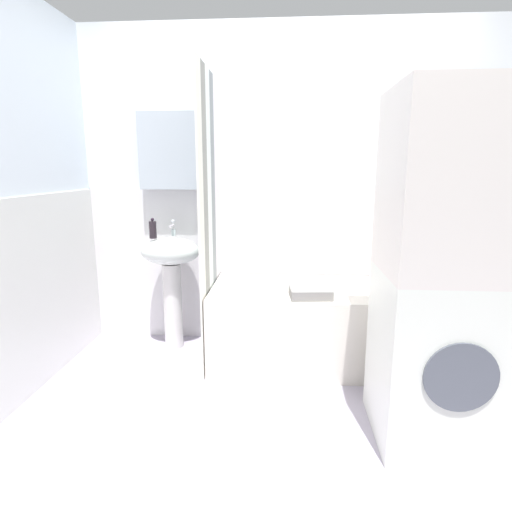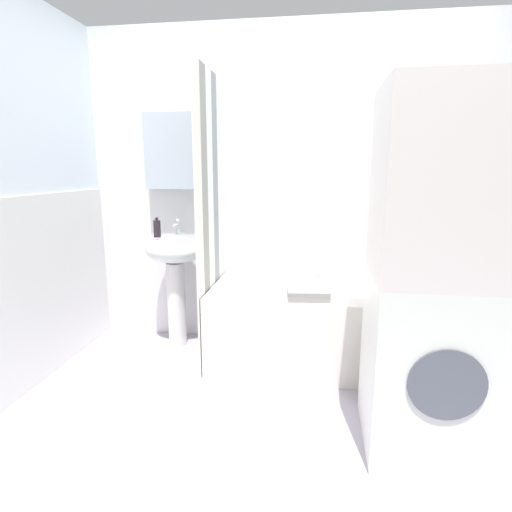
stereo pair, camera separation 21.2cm
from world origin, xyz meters
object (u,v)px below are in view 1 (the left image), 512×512
at_px(sink, 172,268).
at_px(bathtub, 321,325).
at_px(washer_dryer_stack, 445,274).
at_px(shampoo_bottle, 409,266).
at_px(towel_folded, 311,293).
at_px(body_wash_bottle, 393,270).
at_px(soap_dispenser, 153,229).

xyz_separation_m(sink, bathtub, (1.11, -0.17, -0.36)).
bearing_deg(washer_dryer_stack, bathtub, 121.71).
height_order(shampoo_bottle, washer_dryer_stack, washer_dryer_stack).
distance_m(sink, towel_folded, 1.09).
distance_m(shampoo_bottle, body_wash_bottle, 0.12).
relative_size(sink, washer_dryer_stack, 0.50).
xyz_separation_m(body_wash_bottle, towel_folded, (-0.64, -0.51, -0.04)).
relative_size(sink, bathtub, 0.56).
distance_m(soap_dispenser, washer_dryer_stack, 1.99).
relative_size(bathtub, washer_dryer_stack, 0.89).
bearing_deg(towel_folded, washer_dryer_stack, -45.13).
height_order(bathtub, shampoo_bottle, shampoo_bottle).
bearing_deg(body_wash_bottle, towel_folded, -141.47).
relative_size(soap_dispenser, washer_dryer_stack, 0.09).
bearing_deg(bathtub, sink, 171.45).
height_order(shampoo_bottle, towel_folded, shampoo_bottle).
bearing_deg(shampoo_bottle, body_wash_bottle, 179.06).
xyz_separation_m(shampoo_bottle, towel_folded, (-0.76, -0.51, -0.07)).
height_order(body_wash_bottle, washer_dryer_stack, washer_dryer_stack).
bearing_deg(body_wash_bottle, shampoo_bottle, -0.94).
bearing_deg(soap_dispenser, towel_folded, -17.52).
relative_size(bathtub, shampoo_bottle, 7.38).
height_order(bathtub, washer_dryer_stack, washer_dryer_stack).
distance_m(bathtub, towel_folded, 0.39).
bearing_deg(body_wash_bottle, sink, -175.73).
bearing_deg(shampoo_bottle, washer_dryer_stack, -98.08).
bearing_deg(shampoo_bottle, bathtub, -156.57).
height_order(soap_dispenser, bathtub, soap_dispenser).
height_order(bathtub, body_wash_bottle, body_wash_bottle).
distance_m(sink, shampoo_bottle, 1.78).
distance_m(body_wash_bottle, towel_folded, 0.82).
distance_m(sink, body_wash_bottle, 1.67).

